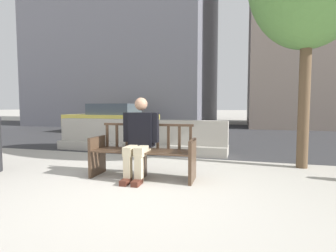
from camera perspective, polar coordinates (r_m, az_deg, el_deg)
ground_plane at (r=3.58m, az=-7.25°, el=-14.82°), size 200.00×200.00×0.00m
street_asphalt at (r=11.94m, az=9.50°, el=-1.47°), size 120.00×12.00×0.01m
street_bench at (r=4.34m, az=-5.44°, el=-6.02°), size 1.71×0.59×0.88m
seated_person at (r=4.25m, az=-6.20°, el=-2.23°), size 0.58×0.73×1.31m
jersey_barrier_centre at (r=6.42m, az=3.99°, el=-3.21°), size 2.01×0.70×0.84m
jersey_barrier_left at (r=7.45m, az=-15.50°, el=-2.33°), size 2.02×0.75×0.84m
car_taxi_near at (r=12.24m, az=-12.03°, el=1.73°), size 4.10×1.93×1.31m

